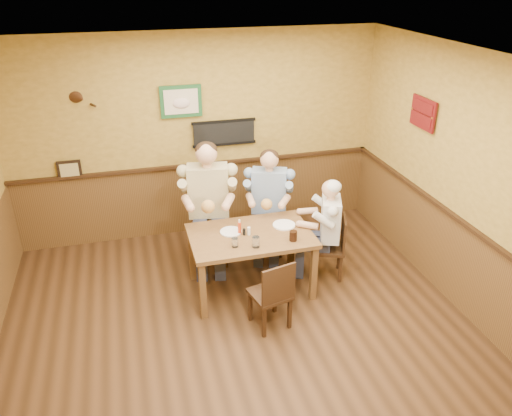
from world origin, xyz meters
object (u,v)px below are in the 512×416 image
Objects in this scene: chair_right_end at (328,247)px; salt_shaker at (249,231)px; water_glass_left at (235,242)px; hot_sauce_bottle at (240,228)px; chair_back_right at (269,221)px; diner_tan_shirt at (209,210)px; dining_table at (251,241)px; cola_tumbler at (293,236)px; water_glass_mid at (256,242)px; chair_near_side at (270,292)px; diner_white_elder at (329,234)px; chair_back_left at (210,225)px; pepper_shaker at (244,232)px; diner_blue_polo at (269,207)px.

salt_shaker reaches higher than chair_right_end.
hot_sauce_bottle reaches higher than water_glass_left.
diner_tan_shirt reaches higher than chair_back_right.
cola_tumbler is (0.42, -0.26, 0.15)m from dining_table.
water_glass_mid is 0.75× the size of hot_sauce_bottle.
chair_near_side is at bearing -65.33° from diner_tan_shirt.
diner_white_elder is 1.05m from salt_shaker.
water_glass_left is at bearing 164.05° from water_glass_mid.
hot_sauce_bottle reaches higher than dining_table.
water_glass_mid is at bearing -62.42° from chair_back_left.
chair_right_end is at bearing 2.72° from salt_shaker.
diner_tan_shirt is at bearing 109.48° from pepper_shaker.
water_glass_mid is (-1.02, -0.33, 0.41)m from chair_right_end.
chair_right_end is at bearing -17.88° from chair_back_left.
hot_sauce_bottle is at bearing -62.48° from chair_back_left.
chair_back_right is 5.56× the size of hot_sauce_bottle.
dining_table is at bearing -67.32° from diner_white_elder.
dining_table is at bearing -67.32° from chair_right_end.
chair_back_left is 13.01× the size of pepper_shaker.
diner_blue_polo reaches higher than chair_near_side.
diner_blue_polo is 1.24m from water_glass_left.
water_glass_left is 1.12× the size of salt_shaker.
chair_near_side is at bearing -132.61° from cola_tumbler.
chair_back_left reaches higher than hot_sauce_bottle.
chair_back_left is at bearing 107.26° from hot_sauce_bottle.
cola_tumbler is at bearing -42.87° from chair_back_left.
diner_blue_polo reaches higher than water_glass_mid.
diner_tan_shirt reaches higher than pepper_shaker.
water_glass_left is (-1.24, -0.27, 0.23)m from diner_white_elder.
hot_sauce_bottle is (0.22, -0.72, 0.10)m from diner_tan_shirt.
diner_blue_polo is 1.13× the size of diner_white_elder.
water_glass_mid is (-0.47, -1.08, 0.16)m from diner_blue_polo.
chair_back_left reaches higher than cola_tumbler.
cola_tumbler is at bearing -31.92° from dining_table.
salt_shaker is at bearing -100.25° from chair_back_right.
water_glass_mid reaches higher than chair_right_end.
chair_back_right is at bearing 66.46° from water_glass_mid.
diner_blue_polo reaches higher than pepper_shaker.
dining_table is 0.85m from chair_back_left.
dining_table is at bearing -101.00° from chair_near_side.
diner_white_elder is 10.92× the size of water_glass_left.
hot_sauce_bottle reaches higher than chair_near_side.
cola_tumbler is at bearing -41.90° from diner_white_elder.
water_glass_left is at bearing -136.07° from dining_table.
pepper_shaker is (-0.53, -0.79, 0.14)m from diner_blue_polo.
water_glass_mid is (-0.47, -1.08, 0.36)m from chair_back_right.
chair_near_side is at bearing -65.33° from chair_back_left.
chair_near_side is (0.37, -1.45, -0.10)m from chair_back_left.
cola_tumbler is (-0.03, -1.06, 0.35)m from chair_back_right.
chair_right_end is at bearing -33.53° from diner_blue_polo.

